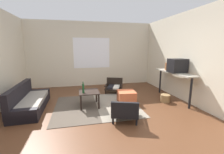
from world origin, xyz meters
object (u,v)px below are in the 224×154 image
console_shelf (174,75)px  wicker_basket (165,98)px  glass_bottle (83,88)px  clay_vase (168,66)px  armchair_by_window (114,86)px  crt_television (177,66)px  armchair_striped_foreground (125,110)px  couch (29,102)px  coffee_table (89,94)px  ottoman_orange (126,97)px

console_shelf → wicker_basket: 0.78m
glass_bottle → clay_vase: bearing=9.0°
armchair_by_window → crt_television: 2.28m
armchair_striped_foreground → console_shelf: 2.24m
glass_bottle → couch: bearing=169.9°
coffee_table → armchair_by_window: bearing=49.7°
couch → armchair_striped_foreground: 2.61m
crt_television → wicker_basket: size_ratio=1.70×
armchair_striped_foreground → clay_vase: (1.92, 1.37, 0.79)m
crt_television → glass_bottle: size_ratio=1.58×
console_shelf → crt_television: size_ratio=3.42×
coffee_table → armchair_by_window: (1.01, 1.19, -0.11)m
armchair_by_window → ottoman_orange: bearing=-84.3°
armchair_striped_foreground → clay_vase: clay_vase is taller
armchair_by_window → clay_vase: bearing=-27.4°
armchair_by_window → console_shelf: console_shelf is taller
ottoman_orange → console_shelf: size_ratio=0.31×
coffee_table → ottoman_orange: 1.14m
console_shelf → clay_vase: bearing=90.0°
coffee_table → wicker_basket: bearing=-4.4°
couch → armchair_striped_foreground: (2.33, -1.18, 0.03)m
armchair_by_window → clay_vase: size_ratio=2.40×
couch → coffee_table: couch is taller
coffee_table → console_shelf: 2.69m
crt_television → ottoman_orange: bearing=173.1°
crt_television → glass_bottle: crt_television is taller
armchair_by_window → glass_bottle: size_ratio=2.50×
armchair_by_window → crt_television: (1.64, -1.32, 0.87)m
coffee_table → ottoman_orange: coffee_table is taller
ottoman_orange → crt_television: 1.80m
console_shelf → crt_television: crt_television is taller
clay_vase → wicker_basket: clay_vase is taller
ottoman_orange → armchair_striped_foreground: bearing=-109.9°
armchair_by_window → console_shelf: (1.64, -1.20, 0.55)m
ottoman_orange → wicker_basket: size_ratio=1.78×
coffee_table → crt_television: crt_television is taller
coffee_table → armchair_striped_foreground: armchair_striped_foreground is taller
couch → armchair_striped_foreground: size_ratio=2.27×
coffee_table → wicker_basket: coffee_table is taller
armchair_striped_foreground → crt_television: size_ratio=1.64×
armchair_by_window → console_shelf: 2.11m
console_shelf → glass_bottle: console_shelf is taller
coffee_table → clay_vase: clay_vase is taller
coffee_table → crt_television: size_ratio=1.26×
glass_bottle → coffee_table: bearing=35.2°
ottoman_orange → glass_bottle: glass_bottle is taller
wicker_basket → ottoman_orange: bearing=169.2°
armchair_by_window → armchair_striped_foreground: 2.24m
crt_television → wicker_basket: 1.06m
ottoman_orange → clay_vase: (1.53, 0.29, 0.86)m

